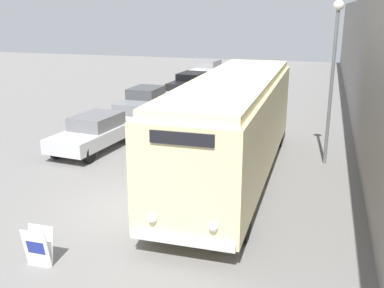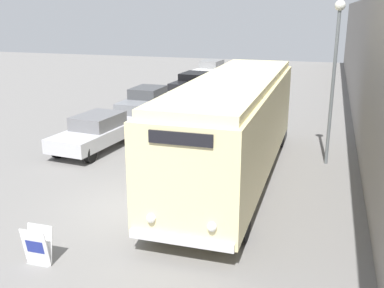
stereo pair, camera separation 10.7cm
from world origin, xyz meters
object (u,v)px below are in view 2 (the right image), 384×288
(vintage_bus, at_px, (234,124))
(parked_car_far, at_px, (194,82))
(parked_car_near, at_px, (97,131))
(sign_board, at_px, (38,246))
(parked_car_distant, at_px, (211,69))
(streetlamp, at_px, (335,60))
(parked_car_mid, at_px, (147,101))

(vintage_bus, relative_size, parked_car_far, 2.30)
(parked_car_near, xyz_separation_m, parked_car_far, (0.01, 13.60, -0.04))
(parked_car_far, bearing_deg, sign_board, -78.06)
(parked_car_near, relative_size, parked_car_distant, 0.98)
(parked_car_far, distance_m, parked_car_distant, 6.78)
(sign_board, distance_m, parked_car_near, 8.79)
(streetlamp, bearing_deg, parked_car_near, -174.90)
(parked_car_mid, distance_m, parked_car_distant, 14.26)
(streetlamp, distance_m, parked_car_far, 15.98)
(parked_car_near, relative_size, parked_car_mid, 1.07)
(parked_car_mid, bearing_deg, parked_car_distant, 92.29)
(vintage_bus, relative_size, sign_board, 12.35)
(parked_car_distant, bearing_deg, sign_board, -77.46)
(parked_car_mid, distance_m, parked_car_far, 7.50)
(streetlamp, height_order, parked_car_mid, streetlamp)
(sign_board, xyz_separation_m, parked_car_mid, (-3.27, 14.38, 0.35))
(parked_car_mid, xyz_separation_m, parked_car_distant, (-0.20, 14.26, -0.06))
(parked_car_distant, bearing_deg, vintage_bus, -67.88)
(parked_car_distant, bearing_deg, streetlamp, -58.33)
(parked_car_near, xyz_separation_m, parked_car_distant, (-0.52, 20.37, -0.01))
(parked_car_mid, bearing_deg, parked_car_far, 89.01)
(sign_board, relative_size, parked_car_far, 0.19)
(parked_car_near, distance_m, parked_car_far, 13.60)
(vintage_bus, distance_m, parked_car_mid, 10.11)
(parked_car_mid, xyz_separation_m, parked_car_far, (0.32, 7.50, -0.09))
(sign_board, xyz_separation_m, parked_car_near, (-2.96, 8.27, 0.30))
(vintage_bus, bearing_deg, parked_car_distant, 106.50)
(sign_board, distance_m, parked_car_far, 22.07)
(parked_car_near, relative_size, parked_car_far, 0.97)
(vintage_bus, bearing_deg, streetlamp, 39.56)
(vintage_bus, xyz_separation_m, parked_car_distant, (-6.53, 22.06, -1.18))
(parked_car_mid, bearing_deg, vintage_bus, -49.46)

